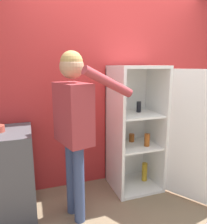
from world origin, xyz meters
The scene contains 4 objects.
ground_plane centered at (0.00, 0.00, 0.00)m, with size 12.00×12.00×0.00m, color #7A664C.
wall_back centered at (0.00, 0.98, 1.27)m, with size 7.00×0.06×2.55m.
refrigerator centered at (0.32, 0.57, 0.78)m, with size 0.97×1.09×1.58m.
person centered at (-0.65, 0.31, 1.10)m, with size 0.75×0.56×1.72m.
Camera 1 is at (-1.06, -1.74, 1.59)m, focal length 35.00 mm.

